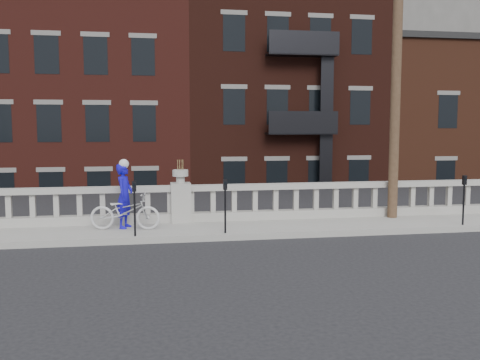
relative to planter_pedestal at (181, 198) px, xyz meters
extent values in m
plane|color=black|center=(0.00, -3.95, -0.83)|extent=(120.00, 120.00, 0.00)
cube|color=gray|center=(0.00, -0.95, -0.76)|extent=(32.00, 2.20, 0.15)
cube|color=gray|center=(0.00, 0.00, -0.56)|extent=(28.00, 0.34, 0.25)
cube|color=gray|center=(0.00, 0.00, 0.27)|extent=(28.00, 0.34, 0.16)
cube|color=gray|center=(0.00, 0.00, -0.13)|extent=(0.55, 0.55, 1.10)
cylinder|color=gray|center=(0.00, 0.00, 0.52)|extent=(0.24, 0.24, 0.20)
cylinder|color=gray|center=(0.00, 0.00, 0.70)|extent=(0.44, 0.44, 0.18)
cube|color=#605E59|center=(0.00, 0.35, -3.26)|extent=(36.00, 0.50, 5.15)
cube|color=black|center=(0.00, 22.00, -6.08)|extent=(80.00, 44.00, 0.50)
cube|color=#595651|center=(-2.00, 4.50, -3.83)|extent=(16.00, 7.00, 4.00)
cube|color=#595651|center=(22.00, 29.00, 3.17)|extent=(14.00, 14.00, 18.00)
cube|color=#491B15|center=(-4.00, 16.00, 1.17)|extent=(10.00, 14.00, 14.00)
cube|color=black|center=(-4.00, 16.00, 8.32)|extent=(10.30, 14.30, 0.30)
cube|color=black|center=(6.00, 16.00, 1.92)|extent=(10.00, 14.00, 15.50)
cube|color=#4E2617|center=(16.00, 16.00, 0.17)|extent=(10.00, 14.00, 12.00)
cube|color=black|center=(16.00, 16.00, 6.32)|extent=(10.30, 14.30, 0.30)
cylinder|color=#422D1E|center=(6.20, -0.35, 4.32)|extent=(0.28, 0.28, 10.00)
cylinder|color=black|center=(-1.23, -1.80, -0.13)|extent=(0.05, 0.05, 1.10)
cube|color=black|center=(-1.23, -1.80, 0.55)|extent=(0.10, 0.08, 0.26)
cube|color=black|center=(-1.23, -1.85, 0.59)|extent=(0.06, 0.01, 0.08)
cylinder|color=black|center=(1.00, -1.80, -0.13)|extent=(0.05, 0.05, 1.10)
cube|color=black|center=(1.00, -1.80, 0.55)|extent=(0.10, 0.08, 0.26)
cube|color=black|center=(1.00, -1.85, 0.59)|extent=(0.06, 0.01, 0.08)
cylinder|color=black|center=(7.56, -1.80, -0.13)|extent=(0.05, 0.05, 1.10)
cube|color=black|center=(7.56, -1.80, 0.55)|extent=(0.10, 0.08, 0.26)
cube|color=black|center=(7.56, -1.85, 0.59)|extent=(0.06, 0.01, 0.08)
imported|color=silver|center=(-1.50, -0.89, -0.20)|extent=(1.90, 0.96, 0.96)
imported|color=#140CB8|center=(-1.51, -0.65, 0.18)|extent=(0.59, 0.72, 1.72)
camera|label=1|loc=(-0.91, -14.93, 2.01)|focal=40.00mm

